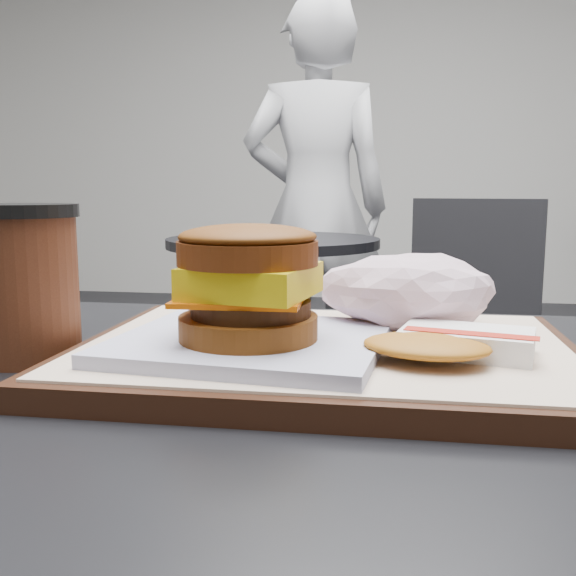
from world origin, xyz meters
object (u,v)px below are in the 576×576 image
(breakfast_sandwich, at_px, (250,298))
(hash_brown, at_px, (449,343))
(neighbor_table, at_px, (273,298))
(neighbor_chair, at_px, (434,315))
(coffee_cup, at_px, (26,281))
(crumpled_wrapper, at_px, (407,291))
(serving_tray, at_px, (326,354))
(patron, at_px, (316,207))

(breakfast_sandwich, xyz_separation_m, hash_brown, (0.14, 0.00, -0.03))
(neighbor_table, bearing_deg, neighbor_chair, -1.81)
(neighbor_chair, bearing_deg, coffee_cup, -105.07)
(neighbor_chair, bearing_deg, neighbor_table, 178.19)
(hash_brown, bearing_deg, breakfast_sandwich, -179.04)
(hash_brown, relative_size, neighbor_chair, 0.15)
(breakfast_sandwich, xyz_separation_m, crumpled_wrapper, (0.11, 0.10, -0.01))
(hash_brown, bearing_deg, serving_tray, 158.30)
(breakfast_sandwich, xyz_separation_m, neighbor_table, (-0.28, 1.63, -0.28))
(serving_tray, xyz_separation_m, crumpled_wrapper, (0.06, 0.06, 0.04))
(hash_brown, height_order, crumpled_wrapper, crumpled_wrapper)
(crumpled_wrapper, relative_size, neighbor_table, 0.19)
(breakfast_sandwich, xyz_separation_m, neighbor_chair, (0.24, 1.61, -0.32))
(crumpled_wrapper, bearing_deg, coffee_cup, -165.95)
(crumpled_wrapper, height_order, neighbor_table, crumpled_wrapper)
(neighbor_table, relative_size, patron, 0.45)
(breakfast_sandwich, relative_size, coffee_cup, 1.65)
(neighbor_table, distance_m, patron, 0.67)
(breakfast_sandwich, height_order, hash_brown, breakfast_sandwich)
(hash_brown, height_order, neighbor_chair, neighbor_chair)
(crumpled_wrapper, distance_m, neighbor_table, 1.61)
(coffee_cup, height_order, neighbor_table, coffee_cup)
(neighbor_table, bearing_deg, hash_brown, -75.39)
(serving_tray, distance_m, coffee_cup, 0.25)
(serving_tray, height_order, breakfast_sandwich, breakfast_sandwich)
(hash_brown, bearing_deg, patron, 98.99)
(hash_brown, relative_size, patron, 0.08)
(hash_brown, relative_size, crumpled_wrapper, 0.89)
(serving_tray, bearing_deg, crumpled_wrapper, 43.92)
(crumpled_wrapper, xyz_separation_m, patron, (-0.33, 2.13, 0.01))
(serving_tray, height_order, crumpled_wrapper, crumpled_wrapper)
(breakfast_sandwich, bearing_deg, coffee_cup, 173.18)
(coffee_cup, bearing_deg, hash_brown, -3.50)
(neighbor_chair, bearing_deg, serving_tray, -96.84)
(crumpled_wrapper, bearing_deg, breakfast_sandwich, -139.35)
(neighbor_chair, bearing_deg, breakfast_sandwich, -98.48)
(coffee_cup, xyz_separation_m, neighbor_chair, (0.43, 1.59, -0.32))
(breakfast_sandwich, height_order, coffee_cup, coffee_cup)
(crumpled_wrapper, distance_m, neighbor_chair, 1.55)
(coffee_cup, distance_m, patron, 2.21)
(breakfast_sandwich, relative_size, patron, 0.12)
(neighbor_table, bearing_deg, coffee_cup, -86.60)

